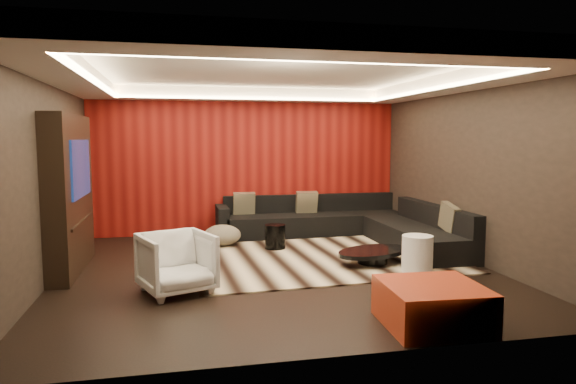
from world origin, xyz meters
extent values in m
cube|color=black|center=(0.00, 0.00, -0.01)|extent=(6.00, 6.00, 0.02)
cube|color=silver|center=(0.00, 0.00, 2.81)|extent=(6.00, 6.00, 0.02)
cube|color=black|center=(0.00, 3.01, 1.40)|extent=(6.00, 0.02, 2.80)
cube|color=black|center=(-3.01, 0.00, 1.40)|extent=(0.02, 6.00, 2.80)
cube|color=black|center=(3.01, 0.00, 1.40)|extent=(0.02, 6.00, 2.80)
cube|color=#6B0C0A|center=(0.00, 2.97, 1.40)|extent=(5.98, 0.05, 2.78)
cube|color=silver|center=(0.00, 2.70, 2.69)|extent=(6.00, 0.60, 0.22)
cube|color=silver|center=(0.00, -2.70, 2.69)|extent=(6.00, 0.60, 0.22)
cube|color=silver|center=(-2.70, 0.00, 2.69)|extent=(0.60, 4.80, 0.22)
cube|color=silver|center=(2.70, 0.00, 2.69)|extent=(0.60, 4.80, 0.22)
cube|color=#FFD899|center=(0.00, 2.36, 2.60)|extent=(4.80, 0.08, 0.04)
cube|color=#FFD899|center=(0.00, -2.36, 2.60)|extent=(4.80, 0.08, 0.04)
cube|color=#FFD899|center=(-2.36, 0.00, 2.60)|extent=(0.08, 4.80, 0.04)
cube|color=#FFD899|center=(2.36, 0.00, 2.60)|extent=(0.08, 4.80, 0.04)
cube|color=black|center=(-2.85, 0.60, 1.10)|extent=(0.30, 2.00, 2.20)
cube|color=black|center=(-2.69, 0.60, 1.45)|extent=(0.04, 1.30, 0.80)
cube|color=black|center=(-2.69, 0.60, 0.70)|extent=(0.04, 1.60, 0.04)
cube|color=beige|center=(0.78, 0.52, 0.01)|extent=(4.15, 3.21, 0.02)
cylinder|color=black|center=(1.46, 0.00, 0.12)|extent=(1.57, 1.57, 0.20)
cylinder|color=black|center=(0.23, 1.31, 0.22)|extent=(0.42, 0.42, 0.41)
ellipsoid|color=beige|center=(-0.62, 1.77, 0.20)|extent=(0.77, 0.77, 0.35)
cylinder|color=white|center=(1.88, -0.61, 0.27)|extent=(0.54, 0.54, 0.53)
cube|color=#AF3316|center=(1.11, -2.50, 0.21)|extent=(1.01, 1.01, 0.42)
imported|color=silver|center=(-1.39, -0.83, 0.37)|extent=(1.03, 1.04, 0.74)
cube|color=black|center=(1.25, 2.55, 0.20)|extent=(3.50, 0.90, 0.40)
cube|color=black|center=(1.25, 2.90, 0.57)|extent=(3.50, 0.20, 0.35)
cube|color=black|center=(2.55, 0.80, 0.20)|extent=(0.90, 2.60, 0.40)
cube|color=black|center=(2.90, 0.80, 0.57)|extent=(0.20, 2.60, 0.35)
cube|color=black|center=(-0.55, 2.55, 0.30)|extent=(0.20, 0.90, 0.60)
cube|color=tan|center=(-0.11, 2.73, 0.62)|extent=(0.42, 0.20, 0.44)
cube|color=tan|center=(2.84, 0.26, 0.62)|extent=(0.12, 0.50, 0.50)
cube|color=tan|center=(1.12, 2.67, 0.62)|extent=(0.42, 0.20, 0.44)
camera|label=1|loc=(-1.35, -7.06, 1.87)|focal=32.00mm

